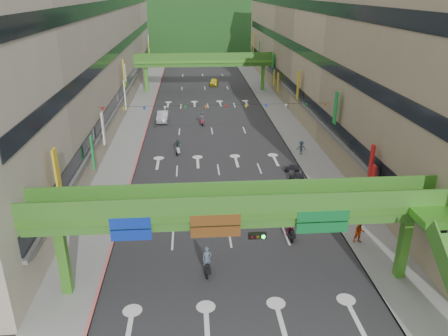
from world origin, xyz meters
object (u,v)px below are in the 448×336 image
(overpass_near, at_px, (255,220))
(car_silver, at_px, (163,116))
(pedestrian_red, at_px, (359,234))
(scooter_rider_mid, at_px, (292,226))
(car_yellow, at_px, (214,82))
(scooter_rider_near, at_px, (207,261))

(overpass_near, bearing_deg, car_silver, 101.23)
(car_silver, bearing_deg, pedestrian_red, -62.00)
(scooter_rider_mid, bearing_deg, car_yellow, 92.71)
(car_silver, distance_m, pedestrian_red, 38.83)
(car_yellow, bearing_deg, overpass_near, -83.23)
(scooter_rider_near, relative_size, car_silver, 0.46)
(car_silver, height_order, car_yellow, car_silver)
(overpass_near, xyz_separation_m, pedestrian_red, (8.87, 4.94, -4.35))
(car_silver, relative_size, pedestrian_red, 2.68)
(scooter_rider_mid, relative_size, car_yellow, 0.55)
(scooter_rider_mid, distance_m, car_yellow, 59.41)
(scooter_rider_mid, xyz_separation_m, car_silver, (-11.78, 33.87, -0.39))
(scooter_rider_near, bearing_deg, scooter_rider_mid, 30.98)
(scooter_rider_near, xyz_separation_m, car_yellow, (3.94, 63.40, -0.32))
(scooter_rider_near, bearing_deg, pedestrian_red, 13.95)
(scooter_rider_mid, xyz_separation_m, pedestrian_red, (5.02, -1.13, -0.29))
(car_yellow, distance_m, pedestrian_red, 60.98)
(car_yellow, height_order, pedestrian_red, pedestrian_red)
(overpass_near, distance_m, car_silver, 40.97)
(scooter_rider_mid, relative_size, car_silver, 0.48)
(scooter_rider_near, bearing_deg, car_yellow, 86.45)
(overpass_near, height_order, scooter_rider_near, overpass_near)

